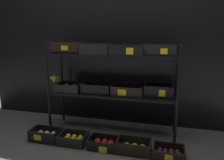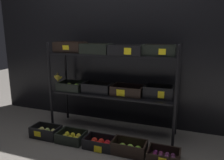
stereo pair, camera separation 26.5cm
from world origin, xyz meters
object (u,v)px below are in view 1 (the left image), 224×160
at_px(crate_ground_apple_green, 134,147).
at_px(crate_ground_plum, 169,153).
at_px(crate_ground_pear, 46,135).
at_px(display_rack, 112,73).
at_px(crate_ground_apple_red, 104,144).
at_px(crate_ground_lemon, 73,139).

relative_size(crate_ground_apple_green, crate_ground_plum, 1.13).
xyz_separation_m(crate_ground_pear, crate_ground_apple_green, (1.05, -0.00, -0.00)).
height_order(crate_ground_pear, crate_ground_apple_green, same).
distance_m(display_rack, crate_ground_apple_red, 0.83).
bearing_deg(crate_ground_lemon, crate_ground_apple_green, -1.25).
relative_size(crate_ground_pear, crate_ground_plum, 1.08).
distance_m(display_rack, crate_ground_lemon, 0.90).
bearing_deg(crate_ground_apple_green, crate_ground_pear, 179.77).
distance_m(display_rack, crate_ground_plum, 1.10).
xyz_separation_m(crate_ground_lemon, crate_ground_apple_red, (0.37, -0.01, -0.00)).
height_order(crate_ground_pear, crate_ground_plum, crate_ground_pear).
bearing_deg(crate_ground_apple_red, crate_ground_apple_green, -0.76).
bearing_deg(crate_ground_apple_red, crate_ground_pear, -179.98).
bearing_deg(crate_ground_plum, crate_ground_apple_green, 179.46).
bearing_deg(crate_ground_pear, display_rack, 30.99).
height_order(display_rack, crate_ground_pear, display_rack).
distance_m(crate_ground_lemon, crate_ground_apple_red, 0.37).
relative_size(crate_ground_pear, crate_ground_apple_red, 1.03).
xyz_separation_m(crate_ground_lemon, crate_ground_plum, (1.06, -0.02, -0.01)).
height_order(crate_ground_pear, crate_ground_lemon, crate_ground_pear).
distance_m(crate_ground_apple_red, crate_ground_apple_green, 0.34).
xyz_separation_m(crate_ground_pear, crate_ground_plum, (1.41, -0.01, -0.02)).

